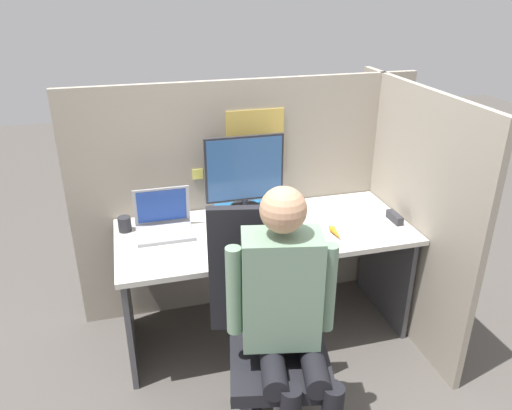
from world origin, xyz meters
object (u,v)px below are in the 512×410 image
paper_box (245,212)px  carrot_toy (336,233)px  laptop (164,224)px  person (287,310)px  pen_cup (125,224)px  monitor (244,172)px  stapler (395,217)px  office_chair (268,326)px

paper_box → carrot_toy: paper_box is taller
laptop → person: person is taller
laptop → pen_cup: size_ratio=3.62×
monitor → pen_cup: 0.76m
pen_cup → laptop: bearing=-19.1°
pen_cup → person: bearing=-56.5°
monitor → stapler: (0.85, -0.31, -0.26)m
laptop → person: (0.44, -0.91, -0.02)m
monitor → office_chair: size_ratio=0.43×
paper_box → pen_cup: size_ratio=3.92×
office_chair → person: size_ratio=0.85×
office_chair → pen_cup: 1.05m
paper_box → carrot_toy: bearing=-42.8°
person → monitor: bearing=86.5°
paper_box → pen_cup: pen_cup is taller
person → pen_cup: size_ratio=14.81×
carrot_toy → person: size_ratio=0.12×
stapler → pen_cup: pen_cup is taller
stapler → office_chair: bearing=-150.4°
paper_box → office_chair: (-0.10, -0.84, -0.20)m
carrot_toy → pen_cup: size_ratio=1.71×
office_chair → person: 0.27m
stapler → person: size_ratio=0.11×
office_chair → monitor: bearing=83.4°
paper_box → monitor: (-0.00, 0.00, 0.26)m
stapler → paper_box: bearing=159.9°
laptop → stapler: size_ratio=2.26×
paper_box → office_chair: bearing=-96.6°
carrot_toy → pen_cup: 1.21m
monitor → pen_cup: bearing=-178.0°
carrot_toy → laptop: bearing=162.1°
stapler → carrot_toy: 0.42m
paper_box → office_chair: size_ratio=0.31×
laptop → carrot_toy: bearing=-17.9°
carrot_toy → paper_box: bearing=137.2°
laptop → pen_cup: laptop is taller
laptop → office_chair: office_chair is taller
paper_box → carrot_toy: (0.43, -0.40, -0.01)m
office_chair → carrot_toy: bearing=40.2°
office_chair → pen_cup: size_ratio=12.61×
stapler → pen_cup: size_ratio=1.61×
stapler → office_chair: office_chair is taller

